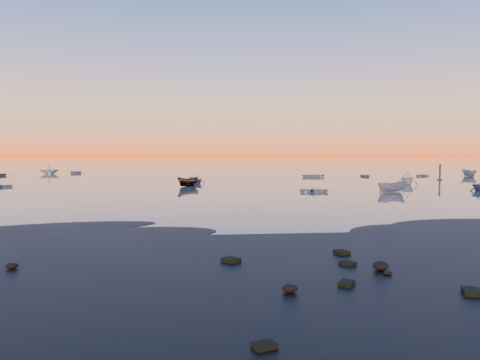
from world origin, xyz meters
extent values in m
plane|color=#6E645C|center=(0.00, 100.00, 0.00)|extent=(600.00, 600.00, 0.00)
imported|color=slate|center=(17.62, 24.41, 0.00)|extent=(2.49, 4.16, 1.34)
cylinder|color=#471A0F|center=(36.21, 46.90, 0.05)|extent=(0.84, 0.84, 0.28)
cylinder|color=#471A0F|center=(36.21, 46.90, 1.21)|extent=(0.30, 0.30, 2.43)
cone|color=#471A0F|center=(36.21, 46.90, 2.66)|extent=(0.56, 0.56, 0.47)
camera|label=1|loc=(-6.33, -29.77, 4.81)|focal=35.00mm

